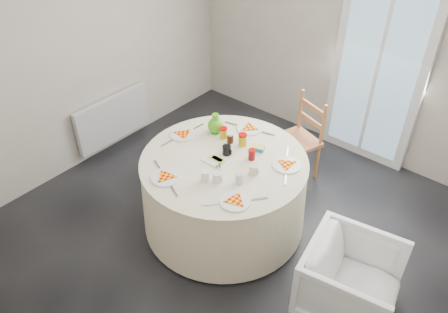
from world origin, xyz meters
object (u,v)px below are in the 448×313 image
Objects in this scene: wooden_chair at (297,139)px; green_pitcher at (216,123)px; table at (224,193)px; radiator at (114,119)px; armchair at (352,275)px.

wooden_chair is 0.99m from green_pitcher.
wooden_chair is at bearing 83.74° from table.
radiator is 2.14m from wooden_chair.
table is 1.64× the size of wooden_chair.
green_pitcher is (-1.70, 0.39, 0.48)m from armchair.
table is 1.07m from wooden_chair.
radiator is 0.65× the size of table.
armchair is 3.58× the size of green_pitcher.
wooden_chair reaches higher than table.
armchair is (1.36, -0.11, 0.02)m from table.
green_pitcher reaches higher than wooden_chair.
wooden_chair is 1.33× the size of armchair.
table is 7.78× the size of green_pitcher.
radiator is 1.41× the size of armchair.
radiator is at bearing -135.50° from wooden_chair.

